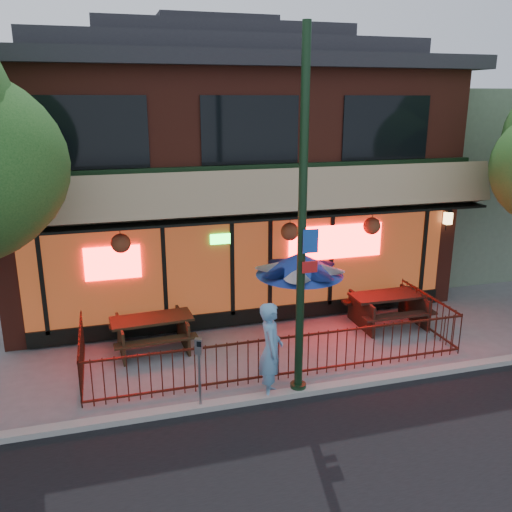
% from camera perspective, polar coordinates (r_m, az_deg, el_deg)
% --- Properties ---
extents(ground, '(80.00, 80.00, 0.00)m').
position_cam_1_polar(ground, '(11.68, 3.74, -13.16)').
color(ground, gray).
rests_on(ground, ground).
extents(curb, '(80.00, 0.25, 0.12)m').
position_cam_1_polar(curb, '(11.25, 4.62, -14.08)').
color(curb, '#999993').
rests_on(curb, ground).
extents(restaurant_building, '(12.96, 9.49, 8.05)m').
position_cam_1_polar(restaurant_building, '(17.10, -4.15, 10.86)').
color(restaurant_building, '#5E251B').
rests_on(restaurant_building, ground).
extents(neighbor_building, '(6.00, 7.00, 6.00)m').
position_cam_1_polar(neighbor_building, '(21.48, 19.99, 8.02)').
color(neighbor_building, slate).
rests_on(neighbor_building, ground).
extents(patio_fence, '(8.44, 2.62, 1.00)m').
position_cam_1_polar(patio_fence, '(11.81, 2.97, -9.34)').
color(patio_fence, '#3D140D').
rests_on(patio_fence, ground).
extents(street_light, '(0.43, 0.32, 7.00)m').
position_cam_1_polar(street_light, '(10.14, 4.84, 1.44)').
color(street_light, black).
rests_on(street_light, ground).
extents(picnic_table_left, '(1.97, 1.56, 0.80)m').
position_cam_1_polar(picnic_table_left, '(13.07, -10.88, -7.50)').
color(picnic_table_left, '#322212').
rests_on(picnic_table_left, ground).
extents(picnic_table_right, '(1.99, 1.53, 0.85)m').
position_cam_1_polar(picnic_table_right, '(14.60, 13.75, -4.98)').
color(picnic_table_right, black).
rests_on(picnic_table_right, ground).
extents(patio_umbrella, '(2.06, 2.06, 2.35)m').
position_cam_1_polar(patio_umbrella, '(12.70, 4.63, -0.83)').
color(patio_umbrella, gray).
rests_on(patio_umbrella, ground).
extents(pedestrian, '(0.64, 0.82, 1.98)m').
position_cam_1_polar(pedestrian, '(10.77, 1.58, -9.88)').
color(pedestrian, '#669FCC').
rests_on(pedestrian, ground).
extents(parking_meter_near, '(0.16, 0.15, 1.48)m').
position_cam_1_polar(parking_meter_near, '(10.34, -6.02, -11.05)').
color(parking_meter_near, gray).
rests_on(parking_meter_near, ground).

